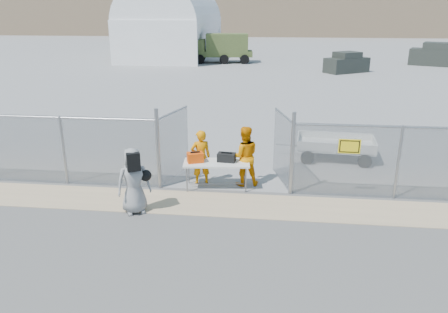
# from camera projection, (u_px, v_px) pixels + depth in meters

# --- Properties ---
(ground) EXTENTS (160.00, 160.00, 0.00)m
(ground) POSITION_uv_depth(u_px,v_px,m) (215.00, 221.00, 11.44)
(ground) COLOR #4E4E4E
(tarmac_inside) EXTENTS (160.00, 80.00, 0.01)m
(tarmac_inside) POSITION_uv_depth(u_px,v_px,m) (263.00, 55.00, 50.92)
(tarmac_inside) COLOR gray
(tarmac_inside) RESTS_ON ground
(dirt_strip) EXTENTS (44.00, 1.60, 0.01)m
(dirt_strip) POSITION_uv_depth(u_px,v_px,m) (220.00, 204.00, 12.37)
(dirt_strip) COLOR tan
(dirt_strip) RESTS_ON ground
(distant_hills) EXTENTS (140.00, 6.00, 9.00)m
(distant_hills) POSITION_uv_depth(u_px,v_px,m) (296.00, 12.00, 82.77)
(distant_hills) COLOR #7F684F
(distant_hills) RESTS_ON ground
(chain_link_fence) EXTENTS (40.00, 0.20, 2.20)m
(chain_link_fence) POSITION_uv_depth(u_px,v_px,m) (224.00, 156.00, 12.96)
(chain_link_fence) COLOR gray
(chain_link_fence) RESTS_ON ground
(quonset_hangar) EXTENTS (9.00, 18.00, 8.00)m
(quonset_hangar) POSITION_uv_depth(u_px,v_px,m) (174.00, 20.00, 48.82)
(quonset_hangar) COLOR white
(quonset_hangar) RESTS_ON ground
(folding_table) EXTENTS (2.07, 1.04, 0.85)m
(folding_table) POSITION_uv_depth(u_px,v_px,m) (217.00, 175.00, 13.39)
(folding_table) COLOR silver
(folding_table) RESTS_ON ground
(orange_bag) EXTENTS (0.56, 0.46, 0.30)m
(orange_bag) POSITION_uv_depth(u_px,v_px,m) (195.00, 157.00, 13.20)
(orange_bag) COLOR #EB4909
(orange_bag) RESTS_ON folding_table
(black_duffel) EXTENTS (0.57, 0.37, 0.26)m
(black_duffel) POSITION_uv_depth(u_px,v_px,m) (227.00, 157.00, 13.27)
(black_duffel) COLOR black
(black_duffel) RESTS_ON folding_table
(security_worker_left) EXTENTS (0.75, 0.62, 1.75)m
(security_worker_left) POSITION_uv_depth(u_px,v_px,m) (201.00, 157.00, 13.58)
(security_worker_left) COLOR orange
(security_worker_left) RESTS_ON ground
(security_worker_right) EXTENTS (1.05, 0.89, 1.89)m
(security_worker_right) POSITION_uv_depth(u_px,v_px,m) (244.00, 156.00, 13.48)
(security_worker_right) COLOR orange
(security_worker_right) RESTS_ON ground
(visitor) EXTENTS (1.06, 0.93, 1.82)m
(visitor) POSITION_uv_depth(u_px,v_px,m) (134.00, 181.00, 11.64)
(visitor) COLOR gray
(visitor) RESTS_ON ground
(utility_trailer) EXTENTS (3.73, 2.15, 0.87)m
(utility_trailer) POSITION_uv_depth(u_px,v_px,m) (335.00, 148.00, 15.98)
(utility_trailer) COLOR silver
(utility_trailer) RESTS_ON ground
(military_truck) EXTENTS (6.17, 2.82, 2.85)m
(military_truck) POSITION_uv_depth(u_px,v_px,m) (222.00, 48.00, 43.70)
(military_truck) COLOR #485729
(military_truck) RESTS_ON ground
(parked_vehicle_near) EXTENTS (4.06, 3.52, 1.70)m
(parked_vehicle_near) POSITION_uv_depth(u_px,v_px,m) (347.00, 63.00, 37.20)
(parked_vehicle_near) COLOR #292D28
(parked_vehicle_near) RESTS_ON ground
(parked_vehicle_mid) EXTENTS (5.12, 3.80, 2.11)m
(parked_vehicle_mid) POSITION_uv_depth(u_px,v_px,m) (436.00, 54.00, 41.64)
(parked_vehicle_mid) COLOR #292D28
(parked_vehicle_mid) RESTS_ON ground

